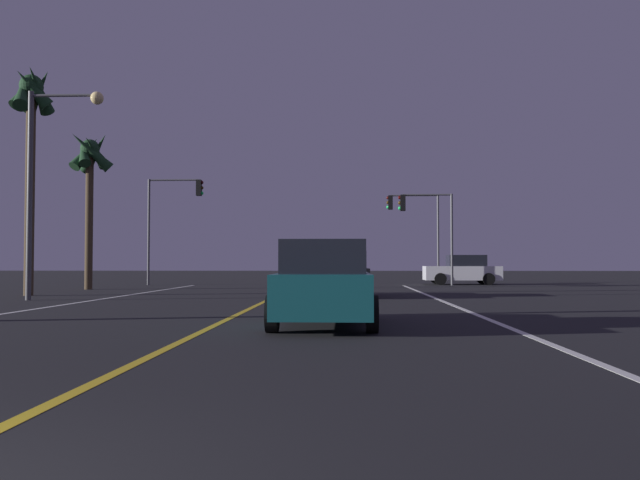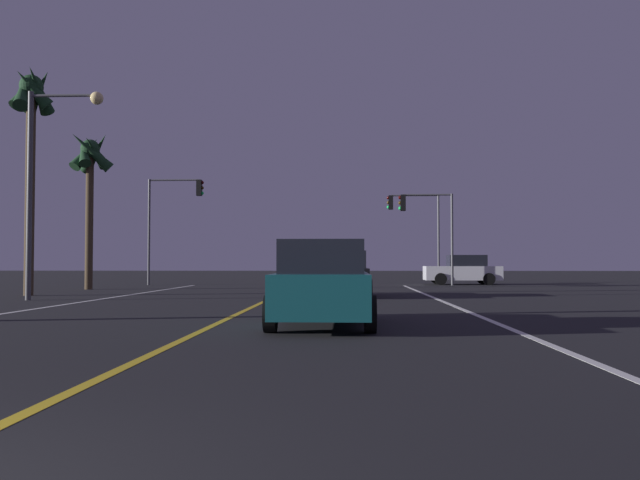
# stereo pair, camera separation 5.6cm
# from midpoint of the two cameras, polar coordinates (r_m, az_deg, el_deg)

# --- Properties ---
(lane_edge_right) EXTENTS (0.16, 39.95, 0.01)m
(lane_edge_right) POSITION_cam_midpoint_polar(r_m,az_deg,el_deg) (17.15, 12.86, -6.12)
(lane_edge_right) COLOR silver
(lane_edge_right) RESTS_ON ground
(lane_edge_left) EXTENTS (0.16, 39.95, 0.01)m
(lane_edge_left) POSITION_cam_midpoint_polar(r_m,az_deg,el_deg) (18.88, -24.61, -5.60)
(lane_edge_left) COLOR silver
(lane_edge_left) RESTS_ON ground
(lane_center_divider) EXTENTS (0.16, 39.95, 0.01)m
(lane_center_divider) POSITION_cam_midpoint_polar(r_m,az_deg,el_deg) (17.07, -6.81, -6.17)
(lane_center_divider) COLOR gold
(lane_center_divider) RESTS_ON ground
(car_crossing_side) EXTENTS (4.30, 2.02, 1.70)m
(car_crossing_side) POSITION_cam_midpoint_polar(r_m,az_deg,el_deg) (39.27, 12.06, -2.55)
(car_crossing_side) COLOR black
(car_crossing_side) RESTS_ON ground
(car_ahead_far) EXTENTS (2.02, 4.30, 1.70)m
(car_ahead_far) POSITION_cam_midpoint_polar(r_m,az_deg,el_deg) (25.03, 2.01, -2.96)
(car_ahead_far) COLOR black
(car_ahead_far) RESTS_ON ground
(car_lead_same_lane) EXTENTS (2.02, 4.30, 1.70)m
(car_lead_same_lane) POSITION_cam_midpoint_polar(r_m,az_deg,el_deg) (13.34, 0.25, -3.85)
(car_lead_same_lane) COLOR black
(car_lead_same_lane) RESTS_ON ground
(traffic_light_near_right) EXTENTS (3.04, 0.36, 5.10)m
(traffic_light_near_right) POSITION_cam_midpoint_polar(r_m,az_deg,el_deg) (37.64, 8.95, 1.95)
(traffic_light_near_right) COLOR #4C4C51
(traffic_light_near_right) RESTS_ON ground
(traffic_light_near_left) EXTENTS (3.19, 0.36, 5.99)m
(traffic_light_near_left) POSITION_cam_midpoint_polar(r_m,az_deg,el_deg) (38.68, -12.42, 2.78)
(traffic_light_near_left) COLOR #4C4C51
(traffic_light_near_left) RESTS_ON ground
(traffic_light_far_right) EXTENTS (3.36, 0.36, 5.62)m
(traffic_light_far_right) POSITION_cam_midpoint_polar(r_m,az_deg,el_deg) (43.10, 7.96, 1.95)
(traffic_light_far_right) COLOR #4C4C51
(traffic_light_far_right) RESTS_ON ground
(street_lamp_left_mid) EXTENTS (2.58, 0.44, 7.08)m
(street_lamp_left_mid) POSITION_cam_midpoint_polar(r_m,az_deg,el_deg) (24.47, -22.20, 6.03)
(street_lamp_left_mid) COLOR #4C4C51
(street_lamp_left_mid) RESTS_ON ground
(palm_tree_left_mid) EXTENTS (1.86, 2.14, 8.96)m
(palm_tree_left_mid) POSITION_cam_midpoint_polar(r_m,az_deg,el_deg) (28.54, -23.51, 10.02)
(palm_tree_left_mid) COLOR #473826
(palm_tree_left_mid) RESTS_ON ground
(palm_tree_left_far) EXTENTS (2.12, 2.06, 7.51)m
(palm_tree_left_far) POSITION_cam_midpoint_polar(r_m,az_deg,el_deg) (33.64, -19.08, 6.17)
(palm_tree_left_far) COLOR #473826
(palm_tree_left_far) RESTS_ON ground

